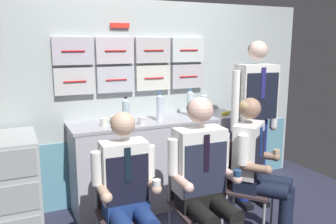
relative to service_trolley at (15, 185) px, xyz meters
The scene contains 19 objects.
galley_bulkhead 1.48m from the service_trolley, 17.96° to the left, with size 4.20×0.14×2.15m.
galley_counter 1.42m from the service_trolley, ahead, with size 1.84×0.53×0.93m.
service_trolley is the anchor object (origin of this frame).
folding_chair_left 1.04m from the service_trolley, 44.10° to the right, with size 0.41×0.41×0.84m.
crew_member_left 1.17m from the service_trolley, 50.05° to the right, with size 0.48×0.59×1.23m.
folding_chair_center 1.56m from the service_trolley, 31.74° to the right, with size 0.41×0.42×0.84m.
crew_member_center 1.66m from the service_trolley, 36.48° to the right, with size 0.52×0.65×1.31m.
folding_chair_right 1.97m from the service_trolley, 20.97° to the right, with size 0.56×0.56×0.84m.
crew_member_right 2.12m from the service_trolley, 23.18° to the right, with size 0.62×0.66×1.25m.
crew_member_standing 2.39m from the service_trolley, ahead, with size 0.54×0.29×1.73m.
water_bottle_short 1.16m from the service_trolley, ahead, with size 0.07×0.07×0.29m.
water_bottle_clear 1.89m from the service_trolley, ahead, with size 0.07×0.07×0.29m.
water_bottle_blue_cap 2.03m from the service_trolley, ahead, with size 0.08×0.08×0.26m.
water_bottle_tall 1.50m from the service_trolley, ahead, with size 0.07×0.07×0.29m.
coffee_cup_spare 1.06m from the service_trolley, ahead, with size 0.06×0.06×0.07m.
paper_cup_blue 2.17m from the service_trolley, ahead, with size 0.06×0.06×0.08m.
coffee_cup_white 0.95m from the service_trolley, ahead, with size 0.07×0.07×0.08m.
paper_cup_tan 1.26m from the service_trolley, ahead, with size 0.07×0.07×0.08m.
snack_banana 2.22m from the service_trolley, ahead, with size 0.17×0.10×0.04m.
Camera 1 is at (-1.27, -2.19, 1.71)m, focal length 37.35 mm.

